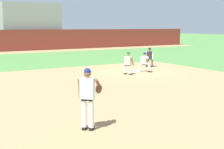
{
  "coord_description": "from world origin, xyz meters",
  "views": [
    {
      "loc": [
        -12.0,
        -16.93,
        3.06
      ],
      "look_at": [
        -5.65,
        -6.23,
        1.12
      ],
      "focal_mm": 50.0,
      "sensor_mm": 36.0,
      "label": 1
    }
  ],
  "objects_px": {
    "umpire": "(150,56)",
    "pitcher": "(88,95)",
    "baseball": "(137,79)",
    "first_baseman": "(145,61)",
    "baserunner": "(128,62)",
    "first_base_bag": "(137,71)"
  },
  "relations": [
    {
      "from": "umpire",
      "to": "pitcher",
      "type": "bearing_deg",
      "value": -134.43
    },
    {
      "from": "baseball",
      "to": "first_baseman",
      "type": "xyz_separation_m",
      "value": [
        2.28,
        2.29,
        0.69
      ]
    },
    {
      "from": "baserunner",
      "to": "umpire",
      "type": "relative_size",
      "value": 1.0
    },
    {
      "from": "baseball",
      "to": "pitcher",
      "type": "relative_size",
      "value": 0.04
    },
    {
      "from": "baserunner",
      "to": "umpire",
      "type": "bearing_deg",
      "value": 33.72
    },
    {
      "from": "first_baseman",
      "to": "baserunner",
      "type": "relative_size",
      "value": 0.92
    },
    {
      "from": "pitcher",
      "to": "umpire",
      "type": "relative_size",
      "value": 1.27
    },
    {
      "from": "first_base_bag",
      "to": "first_baseman",
      "type": "height_order",
      "value": "first_baseman"
    },
    {
      "from": "baseball",
      "to": "umpire",
      "type": "distance_m",
      "value": 6.03
    },
    {
      "from": "pitcher",
      "to": "umpire",
      "type": "height_order",
      "value": "pitcher"
    },
    {
      "from": "baseball",
      "to": "pitcher",
      "type": "bearing_deg",
      "value": -134.41
    },
    {
      "from": "first_baseman",
      "to": "baserunner",
      "type": "xyz_separation_m",
      "value": [
        -1.6,
        -0.36,
        0.06
      ]
    },
    {
      "from": "pitcher",
      "to": "first_baseman",
      "type": "bearing_deg",
      "value": 45.46
    },
    {
      "from": "first_base_bag",
      "to": "baseball",
      "type": "xyz_separation_m",
      "value": [
        -1.84,
        -2.56,
        -0.01
      ]
    },
    {
      "from": "first_base_bag",
      "to": "umpire",
      "type": "distance_m",
      "value": 3.01
    },
    {
      "from": "umpire",
      "to": "first_baseman",
      "type": "bearing_deg",
      "value": -133.94
    },
    {
      "from": "pitcher",
      "to": "first_baseman",
      "type": "xyz_separation_m",
      "value": [
        8.48,
        8.62,
        -0.33
      ]
    },
    {
      "from": "baseball",
      "to": "pitcher",
      "type": "height_order",
      "value": "pitcher"
    },
    {
      "from": "first_baseman",
      "to": "umpire",
      "type": "relative_size",
      "value": 0.92
    },
    {
      "from": "first_baseman",
      "to": "umpire",
      "type": "bearing_deg",
      "value": 46.06
    },
    {
      "from": "first_base_bag",
      "to": "pitcher",
      "type": "xyz_separation_m",
      "value": [
        -8.03,
        -8.88,
        1.01
      ]
    },
    {
      "from": "baserunner",
      "to": "umpire",
      "type": "distance_m",
      "value": 4.21
    }
  ]
}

